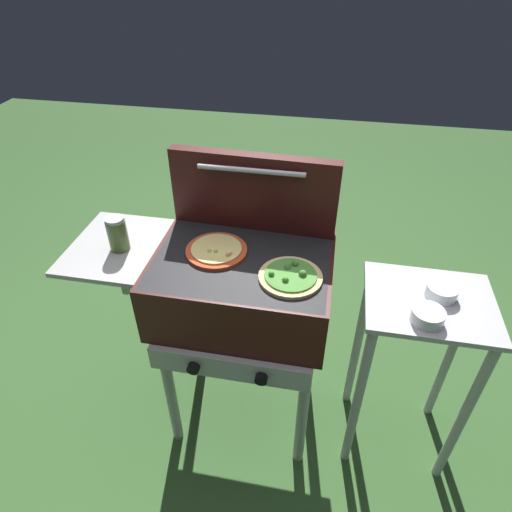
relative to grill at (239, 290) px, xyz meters
name	(u,v)px	position (x,y,z in m)	size (l,w,h in m)	color
ground_plane	(246,409)	(0.01, 0.00, -0.76)	(8.00, 8.00, 0.00)	#38602D
grill	(239,290)	(0.00, 0.00, 0.00)	(0.96, 0.53, 0.90)	#38110F
grill_lid_open	(254,192)	(0.01, 0.22, 0.30)	(0.63, 0.09, 0.30)	#38110F
pizza_veggie	(291,276)	(0.20, -0.07, 0.15)	(0.21, 0.21, 0.04)	#E0C17F
pizza_cheese	(217,250)	(-0.08, 0.03, 0.15)	(0.22, 0.22, 0.03)	#C64723
sauce_jar	(118,234)	(-0.43, -0.02, 0.21)	(0.07, 0.07, 0.13)	#4C6B2D
prep_table	(415,347)	(0.67, 0.00, -0.18)	(0.44, 0.36, 0.82)	#B2B2B7
topping_bowl_near	(441,292)	(0.71, 0.03, 0.08)	(0.11, 0.11, 0.04)	silver
topping_bowl_far	(427,316)	(0.65, -0.10, 0.08)	(0.11, 0.11, 0.04)	silver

